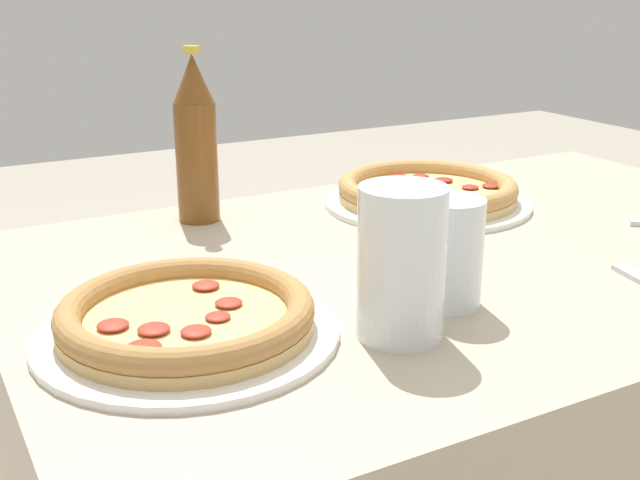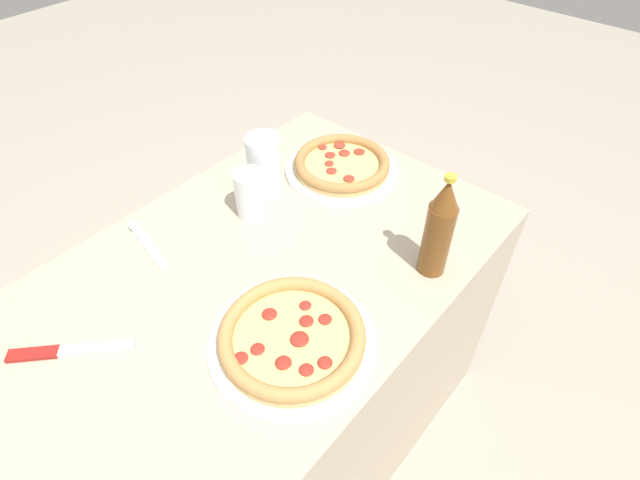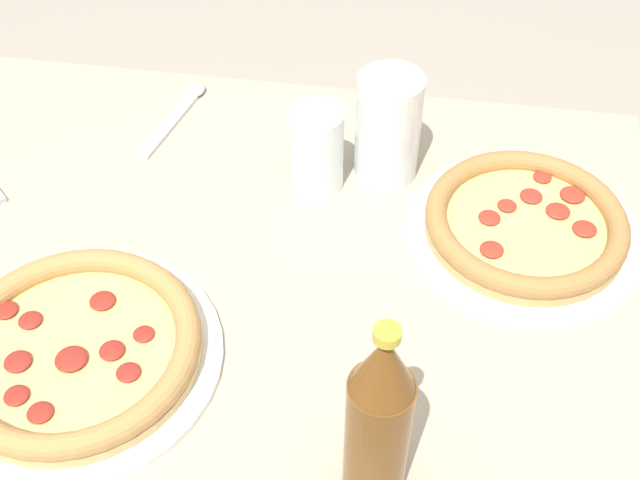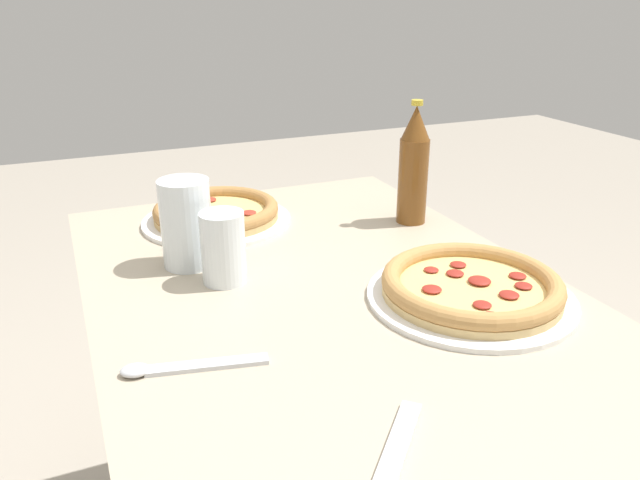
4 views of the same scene
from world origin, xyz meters
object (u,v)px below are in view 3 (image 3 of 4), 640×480
Objects in this scene: pizza_pepperoni at (525,225)px; spoon at (179,111)px; beer_bottle at (379,421)px; glass_water at (316,152)px; pizza_salami at (76,350)px; glass_red_wine at (388,132)px.

pizza_pepperoni is 1.63× the size of spoon.
pizza_pepperoni is at bearing -112.37° from beer_bottle.
glass_water is at bearing -11.72° from pizza_pepperoni.
glass_water is at bearing -73.76° from beer_bottle.
beer_bottle is 1.34× the size of spoon.
glass_water reaches higher than spoon.
pizza_pepperoni reaches higher than spoon.
pizza_salami is at bearing 29.22° from pizza_pepperoni.
pizza_salami is 2.09× the size of glass_red_wine.
spoon is at bearing -57.30° from beer_bottle.
pizza_pepperoni and pizza_salami have the same top height.
glass_red_wine is at bearing -27.43° from pizza_pepperoni.
pizza_pepperoni is 1.98× the size of glass_red_wine.
beer_bottle is at bearing 67.63° from pizza_pepperoni.
beer_bottle reaches higher than glass_red_wine.
glass_water is 0.25m from spoon.
spoon is (0.31, -0.08, -0.06)m from glass_red_wine.
pizza_pepperoni is 0.52m from spoon.
pizza_salami is 0.46m from glass_red_wine.
glass_red_wine is 0.45m from beer_bottle.
spoon is (0.49, -0.17, -0.01)m from pizza_pepperoni.
pizza_salami is at bearing 91.85° from spoon.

